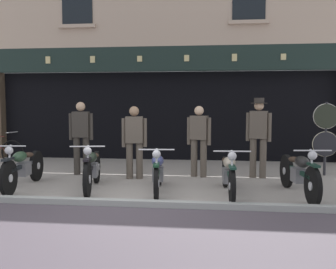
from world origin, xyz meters
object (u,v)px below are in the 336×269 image
(motorcycle_left, at_px, (23,167))
(shopkeeper_center, at_px, (134,139))
(motorcycle_center, at_px, (158,171))
(motorcycle_right, at_px, (299,173))
(advert_board_near, at_px, (105,103))
(advert_board_far, at_px, (76,102))
(assistant_far_right, at_px, (258,133))
(salesman_right, at_px, (199,138))
(tyre_sign_pole, at_px, (326,131))
(motorcycle_center_left, at_px, (92,168))
(motorcycle_center_right, at_px, (228,173))
(salesman_left, at_px, (81,134))

(motorcycle_left, height_order, shopkeeper_center, shopkeeper_center)
(motorcycle_left, bearing_deg, motorcycle_center, 173.06)
(motorcycle_right, xyz_separation_m, advert_board_near, (-4.80, 4.29, 1.24))
(advert_board_far, bearing_deg, assistant_far_right, -26.76)
(salesman_right, bearing_deg, tyre_sign_pole, -157.18)
(motorcycle_center_left, distance_m, salesman_right, 2.60)
(motorcycle_right, relative_size, assistant_far_right, 1.15)
(motorcycle_right, bearing_deg, shopkeeper_center, -27.22)
(motorcycle_center_right, bearing_deg, motorcycle_center_left, -5.28)
(motorcycle_center, bearing_deg, tyre_sign_pole, -154.72)
(advert_board_near, bearing_deg, motorcycle_center_right, -50.92)
(motorcycle_center_right, height_order, tyre_sign_pole, tyre_sign_pole)
(motorcycle_left, height_order, salesman_left, salesman_left)
(salesman_right, distance_m, assistant_far_right, 1.34)
(motorcycle_center_left, relative_size, advert_board_far, 1.93)
(motorcycle_center, height_order, assistant_far_right, assistant_far_right)
(motorcycle_center_right, bearing_deg, motorcycle_left, -4.45)
(motorcycle_center_left, height_order, advert_board_far, advert_board_far)
(motorcycle_center_right, relative_size, motorcycle_right, 0.97)
(motorcycle_left, height_order, advert_board_far, advert_board_far)
(motorcycle_center, height_order, tyre_sign_pole, tyre_sign_pole)
(shopkeeper_center, distance_m, advert_board_near, 3.50)
(motorcycle_center_right, bearing_deg, advert_board_near, -53.82)
(assistant_far_right, bearing_deg, salesman_right, 14.80)
(motorcycle_right, bearing_deg, advert_board_near, -48.37)
(motorcycle_right, bearing_deg, motorcycle_center, -5.78)
(motorcycle_left, xyz_separation_m, assistant_far_right, (4.75, 1.63, 0.58))
(shopkeeper_center, height_order, advert_board_far, advert_board_far)
(motorcycle_center, bearing_deg, assistant_far_right, -145.70)
(advert_board_near, bearing_deg, salesman_right, -42.17)
(salesman_right, xyz_separation_m, advert_board_far, (-3.86, 2.66, 0.83))
(motorcycle_center, xyz_separation_m, shopkeeper_center, (-0.71, 1.27, 0.48))
(salesman_right, bearing_deg, advert_board_near, -29.14)
(advert_board_near, bearing_deg, advert_board_far, -180.00)
(motorcycle_center_right, distance_m, shopkeeper_center, 2.45)
(salesman_left, bearing_deg, motorcycle_right, 154.83)
(motorcycle_left, height_order, salesman_right, salesman_right)
(motorcycle_center_left, xyz_separation_m, shopkeeper_center, (0.59, 1.20, 0.46))
(motorcycle_center, xyz_separation_m, advert_board_far, (-3.15, 4.33, 1.31))
(motorcycle_center, distance_m, salesman_left, 2.66)
(motorcycle_center_right, bearing_deg, motorcycle_right, -179.80)
(motorcycle_center_left, bearing_deg, assistant_far_right, -164.11)
(salesman_right, bearing_deg, motorcycle_left, 38.05)
(advert_board_far, bearing_deg, salesman_right, -34.57)
(motorcycle_center, xyz_separation_m, advert_board_near, (-2.23, 4.33, 1.26))
(motorcycle_left, distance_m, advert_board_near, 4.46)
(motorcycle_center_right, height_order, salesman_right, salesman_right)
(motorcycle_center_right, height_order, assistant_far_right, assistant_far_right)
(shopkeeper_center, xyz_separation_m, advert_board_near, (-1.52, 3.05, 0.78))
(salesman_left, xyz_separation_m, advert_board_near, (-0.18, 2.72, 0.72))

